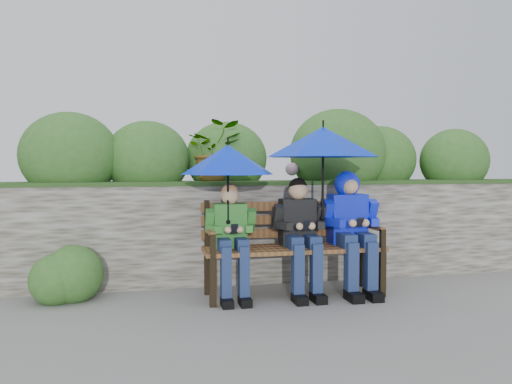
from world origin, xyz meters
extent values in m
plane|color=gray|center=(0.00, 0.00, 0.00)|extent=(60.00, 60.00, 0.00)
cube|color=brown|center=(0.00, 0.75, 0.50)|extent=(8.00, 0.40, 1.00)
cube|color=#1C3717|center=(0.00, 0.75, 1.01)|extent=(8.00, 0.42, 0.04)
cube|color=#1C3717|center=(0.00, 1.95, 0.48)|extent=(8.00, 2.00, 0.96)
ellipsoid|color=#335E25|center=(-1.69, 0.90, 1.28)|extent=(0.95, 0.76, 0.85)
ellipsoid|color=#335E25|center=(-0.95, 0.97, 1.26)|extent=(0.86, 0.69, 0.77)
ellipsoid|color=#335E25|center=(-0.11, 1.09, 1.26)|extent=(0.88, 0.70, 0.79)
ellipsoid|color=#335E25|center=(1.10, 0.93, 1.32)|extent=(1.08, 0.86, 0.97)
ellipsoid|color=#335E25|center=(1.66, 1.05, 1.26)|extent=(0.85, 0.68, 0.77)
ellipsoid|color=#335E25|center=(2.52, 0.91, 1.24)|extent=(0.82, 0.65, 0.73)
sphere|color=#D598B8|center=(-1.34, 0.85, 1.15)|extent=(0.14, 0.14, 0.14)
sphere|color=#D598B8|center=(0.55, 0.85, 1.15)|extent=(0.14, 0.14, 0.14)
imported|color=#335E25|center=(-0.28, 0.85, 1.34)|extent=(0.55, 0.48, 0.61)
imported|color=#335E25|center=(1.38, 0.85, 1.35)|extent=(0.36, 0.36, 0.65)
sphere|color=#335E25|center=(-1.60, 0.35, 0.22)|extent=(0.52, 0.52, 0.52)
sphere|color=#335E25|center=(-1.74, 0.30, 0.19)|extent=(0.46, 0.46, 0.46)
cube|color=black|center=(-0.42, -0.14, 0.21)|extent=(0.05, 0.05, 0.41)
cube|color=black|center=(-0.42, 0.27, 0.21)|extent=(0.05, 0.05, 0.41)
cube|color=black|center=(1.11, -0.14, 0.21)|extent=(0.05, 0.05, 0.41)
cube|color=black|center=(1.11, 0.27, 0.21)|extent=(0.05, 0.05, 0.41)
cube|color=brown|center=(0.35, -0.11, 0.43)|extent=(1.65, 0.09, 0.04)
cube|color=brown|center=(0.35, 0.01, 0.43)|extent=(1.65, 0.09, 0.04)
cube|color=brown|center=(0.35, 0.13, 0.43)|extent=(1.65, 0.09, 0.04)
cube|color=brown|center=(0.35, 0.25, 0.43)|extent=(1.65, 0.09, 0.04)
cube|color=black|center=(-0.42, 0.29, 0.64)|extent=(0.05, 0.05, 0.46)
cube|color=brown|center=(-0.42, 0.07, 0.61)|extent=(0.05, 0.43, 0.04)
cube|color=black|center=(-0.42, -0.14, 0.51)|extent=(0.05, 0.05, 0.20)
cube|color=black|center=(1.11, 0.29, 0.64)|extent=(0.05, 0.05, 0.46)
cube|color=brown|center=(1.11, 0.07, 0.61)|extent=(0.05, 0.43, 0.04)
cube|color=black|center=(1.11, -0.14, 0.51)|extent=(0.05, 0.05, 0.20)
cube|color=brown|center=(0.35, 0.30, 0.55)|extent=(1.65, 0.03, 0.08)
cube|color=brown|center=(0.35, 0.30, 0.68)|extent=(1.65, 0.03, 0.08)
cube|color=brown|center=(0.35, 0.30, 0.80)|extent=(1.65, 0.03, 0.08)
cube|color=#267829|center=(-0.23, 0.17, 0.65)|extent=(0.29, 0.17, 0.40)
sphere|color=tan|center=(-0.23, 0.15, 0.92)|extent=(0.16, 0.16, 0.16)
sphere|color=#C48048|center=(-0.23, 0.16, 0.95)|extent=(0.16, 0.16, 0.16)
cube|color=navy|center=(-0.31, 0.03, 0.50)|extent=(0.10, 0.28, 0.10)
cube|color=navy|center=(-0.31, -0.11, 0.25)|extent=(0.09, 0.09, 0.50)
cube|color=black|center=(-0.31, -0.16, 0.03)|extent=(0.09, 0.19, 0.07)
cube|color=navy|center=(-0.15, 0.03, 0.50)|extent=(0.10, 0.28, 0.10)
cube|color=navy|center=(-0.15, -0.11, 0.25)|extent=(0.09, 0.09, 0.50)
cube|color=black|center=(-0.15, -0.16, 0.03)|extent=(0.09, 0.19, 0.07)
cube|color=#267829|center=(-0.41, 0.12, 0.70)|extent=(0.07, 0.16, 0.22)
cube|color=#267829|center=(-0.39, 0.01, 0.64)|extent=(0.11, 0.18, 0.06)
sphere|color=tan|center=(-0.28, -0.07, 0.64)|extent=(0.06, 0.06, 0.06)
cube|color=#267829|center=(-0.04, 0.12, 0.70)|extent=(0.07, 0.16, 0.22)
cube|color=#267829|center=(-0.07, 0.01, 0.64)|extent=(0.11, 0.18, 0.06)
sphere|color=tan|center=(-0.18, -0.07, 0.64)|extent=(0.06, 0.06, 0.06)
cube|color=black|center=(-0.23, -0.08, 0.65)|extent=(0.06, 0.07, 0.09)
cube|color=black|center=(0.41, 0.17, 0.66)|extent=(0.32, 0.19, 0.43)
sphere|color=tan|center=(0.41, 0.15, 0.96)|extent=(0.18, 0.18, 0.18)
sphere|color=black|center=(0.41, 0.16, 0.99)|extent=(0.17, 0.17, 0.17)
cube|color=navy|center=(0.32, 0.02, 0.50)|extent=(0.11, 0.30, 0.11)
cube|color=navy|center=(0.32, -0.13, 0.25)|extent=(0.09, 0.10, 0.50)
cube|color=black|center=(0.32, -0.19, 0.04)|extent=(0.10, 0.21, 0.07)
cube|color=navy|center=(0.49, 0.02, 0.50)|extent=(0.11, 0.30, 0.11)
cube|color=navy|center=(0.49, -0.13, 0.25)|extent=(0.09, 0.10, 0.50)
cube|color=black|center=(0.49, -0.19, 0.04)|extent=(0.10, 0.21, 0.07)
cube|color=black|center=(0.21, 0.12, 0.72)|extent=(0.07, 0.17, 0.24)
cube|color=black|center=(0.23, 0.00, 0.65)|extent=(0.12, 0.20, 0.07)
sphere|color=tan|center=(0.35, -0.09, 0.65)|extent=(0.07, 0.07, 0.07)
cube|color=black|center=(0.61, 0.12, 0.72)|extent=(0.07, 0.17, 0.24)
cube|color=black|center=(0.58, 0.00, 0.65)|extent=(0.12, 0.20, 0.07)
sphere|color=tan|center=(0.46, -0.09, 0.65)|extent=(0.07, 0.07, 0.07)
cube|color=black|center=(0.41, -0.10, 0.66)|extent=(0.06, 0.07, 0.09)
cube|color=#0010D2|center=(0.90, 0.17, 0.68)|extent=(0.35, 0.20, 0.47)
sphere|color=tan|center=(0.90, 0.15, 1.00)|extent=(0.19, 0.19, 0.19)
sphere|color=#0010D2|center=(0.90, 0.18, 1.01)|extent=(0.24, 0.24, 0.24)
sphere|color=tan|center=(0.90, 0.10, 0.99)|extent=(0.15, 0.15, 0.15)
cube|color=navy|center=(0.81, 0.00, 0.51)|extent=(0.12, 0.33, 0.12)
cube|color=navy|center=(0.81, -0.16, 0.25)|extent=(0.10, 0.11, 0.51)
cube|color=black|center=(0.81, -0.22, 0.04)|extent=(0.11, 0.22, 0.08)
cube|color=navy|center=(0.99, 0.00, 0.51)|extent=(0.12, 0.33, 0.12)
cube|color=navy|center=(0.99, -0.16, 0.25)|extent=(0.10, 0.11, 0.51)
cube|color=black|center=(0.99, -0.22, 0.04)|extent=(0.11, 0.22, 0.08)
cube|color=#0010D2|center=(0.68, 0.12, 0.74)|extent=(0.08, 0.19, 0.26)
cube|color=#0010D2|center=(0.71, -0.02, 0.67)|extent=(0.13, 0.22, 0.07)
sphere|color=tan|center=(0.84, -0.11, 0.67)|extent=(0.07, 0.07, 0.07)
cube|color=#0010D2|center=(1.12, 0.12, 0.74)|extent=(0.08, 0.19, 0.26)
cube|color=#0010D2|center=(1.09, -0.02, 0.67)|extent=(0.13, 0.22, 0.07)
sphere|color=tan|center=(0.96, -0.11, 0.67)|extent=(0.07, 0.07, 0.07)
cube|color=black|center=(0.90, -0.12, 0.68)|extent=(0.06, 0.07, 0.09)
cone|color=#0024DD|center=(-0.26, 0.09, 1.24)|extent=(0.83, 0.83, 0.26)
cylinder|color=black|center=(-0.26, 0.09, 1.40)|extent=(0.02, 0.02, 0.06)
cylinder|color=black|center=(-0.26, 0.09, 0.96)|extent=(0.02, 0.02, 0.55)
sphere|color=black|center=(-0.26, 0.09, 0.69)|extent=(0.04, 0.04, 0.04)
cone|color=#0024DD|center=(0.61, 0.04, 1.40)|extent=(1.04, 1.04, 0.27)
cylinder|color=black|center=(0.61, 0.04, 1.57)|extent=(0.02, 0.02, 0.06)
cylinder|color=black|center=(0.61, 0.04, 1.05)|extent=(0.02, 0.02, 0.69)
sphere|color=black|center=(0.61, 0.04, 0.71)|extent=(0.04, 0.04, 0.04)
camera|label=1|loc=(-0.94, -4.25, 1.18)|focal=35.00mm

